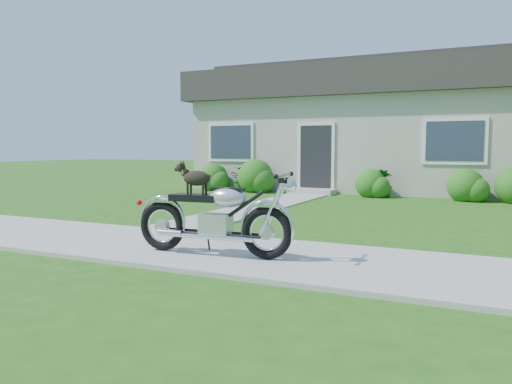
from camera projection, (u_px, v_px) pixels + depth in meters
ground at (210, 251)px, 6.87m from camera, size 80.00×80.00×0.00m
sidewalk at (210, 250)px, 6.87m from camera, size 24.00×2.20×0.04m
walkway at (263, 206)px, 12.01m from camera, size 1.20×8.00×0.03m
house at (384, 126)px, 17.47m from camera, size 12.60×7.03×4.50m
shrub_row at (345, 181)px, 14.67m from camera, size 9.95×1.14×1.14m
potted_plant_left at (242, 179)px, 16.19m from camera, size 0.92×0.87×0.81m
potted_plant_right at (384, 183)px, 14.23m from camera, size 0.57×0.57×0.81m
motorcycle_with_dog at (215, 215)px, 6.42m from camera, size 2.22×0.60×1.19m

